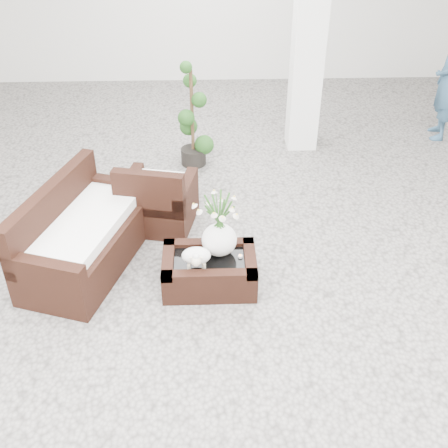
{
  "coord_description": "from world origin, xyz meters",
  "views": [
    {
      "loc": [
        -0.15,
        -4.45,
        3.62
      ],
      "look_at": [
        0.0,
        -0.1,
        0.62
      ],
      "focal_mm": 44.6,
      "sensor_mm": 36.0,
      "label": 1
    }
  ],
  "objects_px": {
    "coffee_table": "(209,272)",
    "armchair": "(158,192)",
    "loveseat": "(85,228)",
    "topiary": "(192,116)"
  },
  "relations": [
    {
      "from": "coffee_table",
      "to": "armchair",
      "type": "bearing_deg",
      "value": 116.58
    },
    {
      "from": "coffee_table",
      "to": "armchair",
      "type": "distance_m",
      "value": 1.27
    },
    {
      "from": "armchair",
      "to": "loveseat",
      "type": "distance_m",
      "value": 0.99
    },
    {
      "from": "coffee_table",
      "to": "armchair",
      "type": "height_order",
      "value": "armchair"
    },
    {
      "from": "loveseat",
      "to": "topiary",
      "type": "relative_size",
      "value": 1.17
    },
    {
      "from": "coffee_table",
      "to": "loveseat",
      "type": "distance_m",
      "value": 1.32
    },
    {
      "from": "loveseat",
      "to": "topiary",
      "type": "bearing_deg",
      "value": -8.08
    },
    {
      "from": "armchair",
      "to": "loveseat",
      "type": "bearing_deg",
      "value": 59.12
    },
    {
      "from": "loveseat",
      "to": "armchair",
      "type": "bearing_deg",
      "value": -24.76
    },
    {
      "from": "loveseat",
      "to": "coffee_table",
      "type": "bearing_deg",
      "value": -89.29
    }
  ]
}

